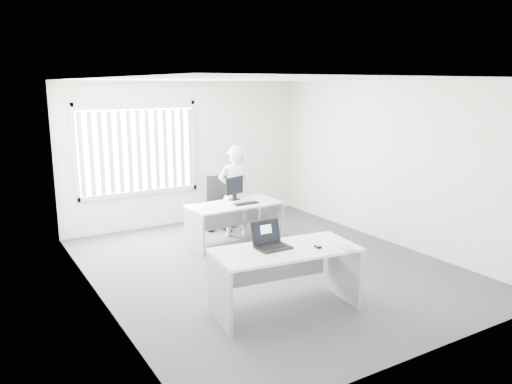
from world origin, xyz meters
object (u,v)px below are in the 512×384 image
desk_far (235,215)px  office_chair (219,212)px  monitor (234,189)px  laptop (273,236)px  person (235,191)px  desk_near (285,266)px

desk_far → office_chair: (0.22, 1.03, -0.21)m
monitor → office_chair: bearing=67.0°
laptop → desk_far: bearing=71.3°
laptop → monitor: monitor is taller
desk_far → laptop: laptop is taller
office_chair → person: 0.79m
desk_near → person: person is taller
desk_far → person: person is taller
desk_near → person: size_ratio=1.10×
office_chair → desk_near: bearing=-93.4°
desk_near → desk_far: (0.73, 2.60, -0.05)m
person → laptop: 3.17m
person → monitor: 0.25m
desk_near → desk_far: desk_near is taller
desk_near → laptop: (-0.13, 0.07, 0.38)m
person → office_chair: bearing=-70.6°
laptop → monitor: (0.99, 2.77, -0.02)m
laptop → desk_near: bearing=-30.5°
desk_near → person: 3.20m
desk_near → person: bearing=78.7°
desk_far → office_chair: office_chair is taller
desk_far → person: bearing=57.4°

